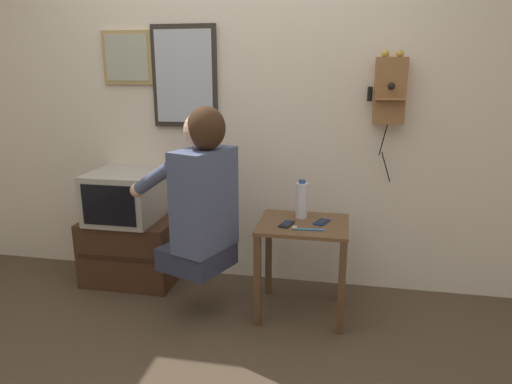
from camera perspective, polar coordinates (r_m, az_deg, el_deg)
The scene contains 13 objects.
ground_plane at distance 2.50m, azimuth -8.88°, elevation -22.09°, with size 14.00×14.00×0.00m, color #4C3D2D.
wall_back at distance 3.19m, azimuth -2.21°, elevation 11.03°, with size 6.80×0.05×2.55m.
side_table at distance 2.84m, azimuth 5.87°, elevation -6.37°, with size 0.54×0.46×0.60m.
person at distance 2.69m, azimuth -6.88°, elevation -0.29°, with size 0.63×0.55×0.98m.
tv_stand at distance 3.45m, azimuth -15.31°, elevation -7.04°, with size 0.65×0.42×0.47m.
television at distance 3.32m, azimuth -16.07°, elevation -0.50°, with size 0.45×0.47×0.35m.
wall_phone_antique at distance 3.03m, azimuth 16.37°, elevation 12.11°, with size 0.23×0.18×0.82m.
framed_picture at distance 3.41m, azimuth -15.79°, elevation 15.86°, with size 0.36×0.03×0.36m.
wall_mirror at distance 3.25m, azimuth -8.93°, elevation 14.06°, with size 0.46×0.03×0.68m.
cell_phone_held at distance 2.74m, azimuth 3.86°, elevation -4.01°, with size 0.09×0.14×0.01m.
cell_phone_spare at distance 2.80m, azimuth 8.20°, elevation -3.71°, with size 0.10×0.14×0.01m.
water_bottle at distance 2.86m, azimuth 5.73°, elevation -0.99°, with size 0.07×0.07×0.24m.
toothbrush at distance 2.67m, azimuth 6.28°, elevation -4.63°, with size 0.19×0.03×0.02m.
Camera 1 is at (0.72, -1.86, 1.50)m, focal length 32.00 mm.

